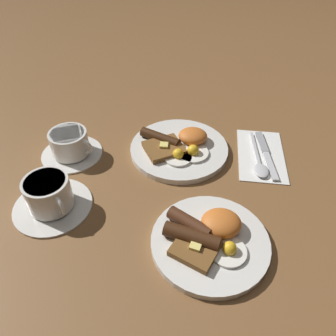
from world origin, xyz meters
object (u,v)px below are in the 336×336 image
(breakfast_plate_far, at_px, (209,238))
(teacup_far, at_px, (50,196))
(breakfast_plate_near, at_px, (179,147))
(teacup_near, at_px, (70,145))
(knife, at_px, (265,152))
(spoon, at_px, (260,165))

(breakfast_plate_far, relative_size, teacup_far, 1.36)
(breakfast_plate_near, xyz_separation_m, teacup_near, (0.27, 0.04, 0.02))
(knife, bearing_deg, teacup_far, -70.61)
(teacup_near, relative_size, knife, 0.81)
(breakfast_plate_near, relative_size, spoon, 1.39)
(breakfast_plate_near, height_order, teacup_far, teacup_far)
(knife, relative_size, spoon, 1.05)
(teacup_near, xyz_separation_m, teacup_far, (-0.01, 0.18, 0.00))
(knife, bearing_deg, breakfast_plate_near, -93.25)
(breakfast_plate_far, xyz_separation_m, teacup_near, (0.34, -0.24, 0.01))
(teacup_far, xyz_separation_m, spoon, (-0.45, -0.16, -0.02))
(teacup_far, distance_m, knife, 0.52)
(teacup_far, distance_m, spoon, 0.48)
(breakfast_plate_far, distance_m, teacup_far, 0.34)
(breakfast_plate_near, xyz_separation_m, knife, (-0.22, -0.01, -0.01))
(breakfast_plate_near, relative_size, teacup_near, 1.64)
(teacup_near, height_order, spoon, teacup_near)
(breakfast_plate_near, distance_m, knife, 0.22)
(teacup_far, height_order, knife, teacup_far)
(breakfast_plate_far, bearing_deg, knife, -117.22)
(teacup_near, bearing_deg, spoon, 178.37)
(breakfast_plate_far, height_order, knife, breakfast_plate_far)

